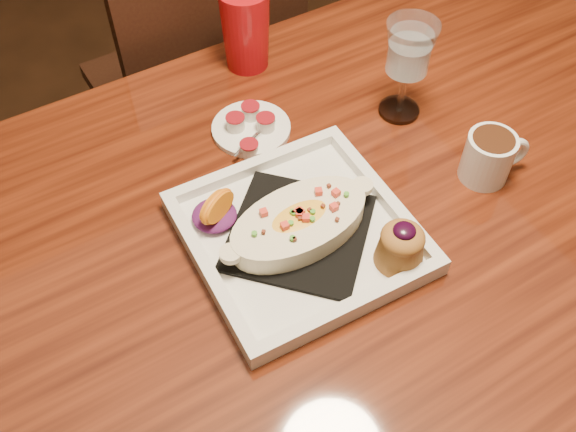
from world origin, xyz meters
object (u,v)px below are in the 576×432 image
goblet (409,54)px  saucer (251,126)px  red_tumbler (246,29)px  chair_far (202,87)px  coffee_mug (490,156)px  table (365,233)px  plate (307,230)px

goblet → saucer: goblet is taller
saucer → red_tumbler: 0.19m
chair_far → coffee_mug: (0.17, -0.69, 0.29)m
table → saucer: (-0.09, 0.21, 0.11)m
goblet → saucer: size_ratio=1.33×
plate → goblet: 0.33m
chair_far → goblet: (0.15, -0.50, 0.36)m
chair_far → saucer: 0.50m
table → coffee_mug: (0.17, -0.06, 0.14)m
coffee_mug → red_tumbler: bearing=128.4°
goblet → saucer: (-0.24, 0.09, -0.11)m
table → coffee_mug: 0.23m
goblet → plate: bearing=-151.6°
plate → goblet: (0.28, 0.15, 0.09)m
plate → coffee_mug: 0.30m
table → red_tumbler: (-0.01, 0.37, 0.17)m
chair_far → goblet: size_ratio=5.41×
red_tumbler → plate: bearing=-107.1°
saucer → table: bearing=-67.5°
saucer → red_tumbler: size_ratio=0.88×
coffee_mug → red_tumbler: red_tumbler is taller
plate → goblet: bearing=31.2°
plate → goblet: size_ratio=1.82×
table → plate: (-0.13, -0.03, 0.12)m
saucer → red_tumbler: (0.08, 0.16, 0.06)m
goblet → saucer: 0.27m
table → chair_far: 0.65m
chair_far → plate: (-0.13, -0.65, 0.27)m
table → saucer: size_ratio=11.58×
table → red_tumbler: red_tumbler is taller
chair_far → saucer: chair_far is taller
plate → red_tumbler: (0.12, 0.40, 0.05)m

